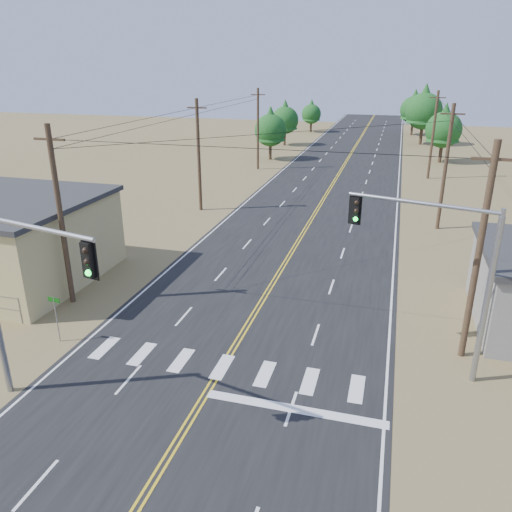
% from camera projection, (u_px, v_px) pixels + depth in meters
% --- Properties ---
extents(ground, '(220.00, 220.00, 0.00)m').
position_uv_depth(ground, '(136.00, 510.00, 15.33)').
color(ground, olive).
rests_on(ground, ground).
extents(road, '(15.00, 200.00, 0.02)m').
position_uv_depth(road, '(308.00, 225.00, 42.26)').
color(road, black).
rests_on(road, ground).
extents(utility_pole_left_near, '(1.80, 0.30, 10.00)m').
position_uv_depth(utility_pole_left_near, '(61.00, 216.00, 26.90)').
color(utility_pole_left_near, '#4C3826').
rests_on(utility_pole_left_near, ground).
extents(utility_pole_left_mid, '(1.80, 0.30, 10.00)m').
position_uv_depth(utility_pole_left_mid, '(199.00, 155.00, 44.85)').
color(utility_pole_left_mid, '#4C3826').
rests_on(utility_pole_left_mid, ground).
extents(utility_pole_left_far, '(1.80, 0.30, 10.00)m').
position_uv_depth(utility_pole_left_far, '(258.00, 129.00, 62.81)').
color(utility_pole_left_far, '#4C3826').
rests_on(utility_pole_left_far, ground).
extents(utility_pole_right_near, '(1.80, 0.30, 10.00)m').
position_uv_depth(utility_pole_right_near, '(478.00, 254.00, 21.61)').
color(utility_pole_right_near, '#4C3826').
rests_on(utility_pole_right_near, ground).
extents(utility_pole_right_mid, '(1.80, 0.30, 10.00)m').
position_uv_depth(utility_pole_right_mid, '(445.00, 167.00, 39.57)').
color(utility_pole_right_mid, '#4C3826').
rests_on(utility_pole_right_mid, ground).
extents(utility_pole_right_far, '(1.80, 0.30, 10.00)m').
position_uv_depth(utility_pole_right_far, '(433.00, 135.00, 57.52)').
color(utility_pole_right_far, '#4C3826').
rests_on(utility_pole_right_far, ground).
extents(signal_mast_left, '(6.00, 1.67, 7.90)m').
position_uv_depth(signal_mast_left, '(16.00, 283.00, 18.25)').
color(signal_mast_left, gray).
rests_on(signal_mast_left, ground).
extents(signal_mast_right, '(6.07, 1.86, 7.70)m').
position_uv_depth(signal_mast_right, '(446.00, 261.00, 20.57)').
color(signal_mast_right, gray).
rests_on(signal_mast_right, ground).
extents(street_sign, '(0.70, 0.10, 2.38)m').
position_uv_depth(street_sign, '(56.00, 312.00, 24.07)').
color(street_sign, gray).
rests_on(street_sign, ground).
extents(tree_left_near, '(4.44, 4.44, 7.39)m').
position_uv_depth(tree_left_near, '(271.00, 127.00, 69.45)').
color(tree_left_near, '#3F2D1E').
rests_on(tree_left_near, ground).
extents(tree_left_mid, '(4.41, 4.41, 7.36)m').
position_uv_depth(tree_left_mid, '(285.00, 117.00, 81.83)').
color(tree_left_mid, '#3F2D1E').
rests_on(tree_left_mid, ground).
extents(tree_left_far, '(3.78, 3.78, 6.31)m').
position_uv_depth(tree_left_far, '(311.00, 112.00, 97.97)').
color(tree_left_far, '#3F2D1E').
rests_on(tree_left_far, ground).
extents(tree_right_near, '(4.80, 4.80, 8.00)m').
position_uv_depth(tree_right_near, '(444.00, 126.00, 67.22)').
color(tree_right_near, '#3F2D1E').
rests_on(tree_right_near, ground).
extents(tree_right_mid, '(5.93, 5.93, 9.88)m').
position_uv_depth(tree_right_mid, '(424.00, 107.00, 81.90)').
color(tree_right_mid, '#3F2D1E').
rests_on(tree_right_mid, ground).
extents(tree_right_far, '(5.05, 5.05, 8.42)m').
position_uv_depth(tree_right_far, '(414.00, 107.00, 93.24)').
color(tree_right_far, '#3F2D1E').
rests_on(tree_right_far, ground).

